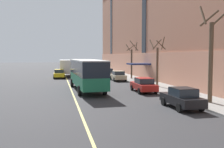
% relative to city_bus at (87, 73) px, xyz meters
% --- Properties ---
extents(ground_plane, '(260.00, 260.00, 0.00)m').
position_rel_city_bus_xyz_m(ground_plane, '(0.67, -0.54, -2.02)').
color(ground_plane, '#303033').
extents(sidewalk, '(4.03, 160.00, 0.15)m').
position_rel_city_bus_xyz_m(sidewalk, '(9.16, 2.46, -1.95)').
color(sidewalk, gray).
rests_on(sidewalk, ground).
extents(city_bus, '(3.21, 11.79, 3.47)m').
position_rel_city_bus_xyz_m(city_bus, '(0.00, 0.00, 0.00)').
color(city_bus, '#1E704C').
rests_on(city_bus, ground).
extents(parked_car_champagne_0, '(2.03, 4.44, 1.56)m').
position_rel_city_bus_xyz_m(parked_car_champagne_0, '(6.08, 10.65, -1.24)').
color(parked_car_champagne_0, '#BCAD89').
rests_on(parked_car_champagne_0, ground).
extents(parked_car_black_1, '(1.96, 4.24, 1.56)m').
position_rel_city_bus_xyz_m(parked_car_black_1, '(5.83, -11.34, -1.24)').
color(parked_car_black_1, black).
rests_on(parked_car_black_1, ground).
extents(parked_car_darkgray_2, '(2.05, 4.34, 1.56)m').
position_rel_city_bus_xyz_m(parked_car_darkgray_2, '(5.92, 18.82, -1.24)').
color(parked_car_darkgray_2, '#4C4C51').
rests_on(parked_car_darkgray_2, ground).
extents(parked_car_red_4, '(2.05, 4.67, 1.56)m').
position_rel_city_bus_xyz_m(parked_car_red_4, '(5.83, -2.47, -1.24)').
color(parked_car_red_4, '#B21E19').
rests_on(parked_car_red_4, ground).
extents(parked_car_silver_5, '(1.95, 4.26, 1.56)m').
position_rel_city_bus_xyz_m(parked_car_silver_5, '(5.90, 27.76, -1.24)').
color(parked_car_silver_5, '#B7B7BC').
rests_on(parked_car_silver_5, ground).
extents(box_truck, '(2.41, 7.53, 3.13)m').
position_rel_city_bus_xyz_m(box_truck, '(-1.65, 21.06, -0.24)').
color(box_truck, silver).
rests_on(box_truck, ground).
extents(taxi_cab, '(2.02, 4.46, 1.56)m').
position_rel_city_bus_xyz_m(taxi_cab, '(-2.93, 17.40, -1.24)').
color(taxi_cab, yellow).
rests_on(taxi_cab, ground).
extents(street_tree_near_corner, '(1.99, 1.65, 7.81)m').
position_rel_city_bus_xyz_m(street_tree_near_corner, '(8.84, -10.17, 1.90)').
color(street_tree_near_corner, brown).
rests_on(street_tree_near_corner, sidewalk).
extents(street_tree_mid_block, '(1.67, 1.66, 6.02)m').
position_rel_city_bus_xyz_m(street_tree_mid_block, '(8.85, 1.20, 1.15)').
color(street_tree_mid_block, brown).
rests_on(street_tree_mid_block, sidewalk).
extents(street_tree_far_uptown, '(1.84, 1.83, 6.19)m').
position_rel_city_bus_xyz_m(street_tree_far_uptown, '(8.87, 12.64, 1.21)').
color(street_tree_far_uptown, brown).
rests_on(street_tree_far_uptown, sidewalk).
extents(fire_hydrant, '(0.42, 0.24, 0.72)m').
position_rel_city_bus_xyz_m(fire_hydrant, '(7.64, 16.04, -1.53)').
color(fire_hydrant, red).
rests_on(fire_hydrant, sidewalk).
extents(lane_centerline, '(0.16, 140.00, 0.01)m').
position_rel_city_bus_xyz_m(lane_centerline, '(-1.70, 2.46, -2.02)').
color(lane_centerline, '#E0D66B').
rests_on(lane_centerline, ground).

